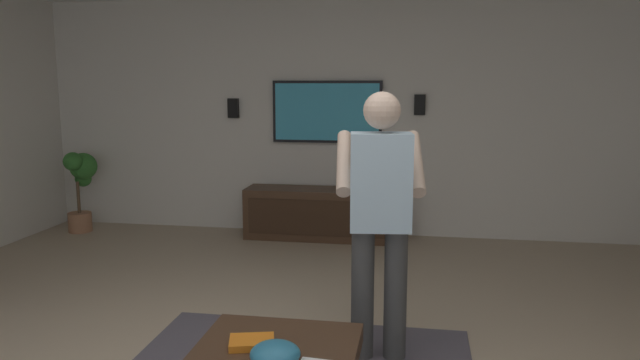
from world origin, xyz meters
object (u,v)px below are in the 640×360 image
Objects in this scene: media_console at (323,214)px; person_standing at (380,210)px; bowl at (275,354)px; book at (252,342)px; wall_speaker_left at (420,105)px; wall_speaker_right at (233,108)px; vase_round at (361,180)px; tv at (327,112)px; potted_plant_tall at (81,181)px.

person_standing is at bearing 16.07° from media_console.
media_console is 7.22× the size of bowl.
book is 4.05m from wall_speaker_left.
wall_speaker_left reaches higher than wall_speaker_right.
person_standing is 7.45× the size of vase_round.
bowl is at bearing 150.90° from person_standing.
bowl is at bearing 5.89° from media_console.
bowl is at bearing 179.63° from vase_round.
tv is 5.15× the size of bowl.
book is at bearing -138.84° from potted_plant_tall.
tv is (0.24, 0.00, 1.10)m from media_console.
media_console reaches higher than bowl.
tv reaches higher than wall_speaker_right.
book is at bearing 3.36° from tv.
tv reaches higher than bowl.
bowl is 1.07× the size of vase_round.
person_standing reaches higher than vase_round.
wall_speaker_left is 2.09m from wall_speaker_right.
person_standing is at bearing -22.40° from bowl.
wall_speaker_right reaches higher than book.
media_console is at bearing 78.93° from book.
person_standing reaches higher than potted_plant_tall.
tv is 5.52× the size of book.
bowl is (-0.99, 0.41, -0.48)m from person_standing.
person_standing reaches higher than book.
potted_plant_tall is 4.23× the size of book.
media_console is at bearing 5.89° from bowl.
tv is 1.30× the size of potted_plant_tall.
wall_speaker_left is at bearing 104.12° from media_console.
bowl reaches higher than book.
potted_plant_tall is at bearing -86.95° from media_console.
wall_speaker_left reaches higher than vase_round.
vase_round is at bearing 59.33° from tv.
tv is 4.12m from bowl.
potted_plant_tall is at bearing 116.51° from book.
media_console is 7.73× the size of book.
wall_speaker_right is (3.02, 1.87, 0.47)m from person_standing.
media_console is 3.78m from bowl.
person_standing is (-2.76, -0.80, 0.66)m from media_console.
wall_speaker_left is (0.01, -1.01, 0.08)m from tv.
book is 4.16m from wall_speaker_right.
potted_plant_tall is 1.93m from wall_speaker_right.
potted_plant_tall is 3.19m from vase_round.
vase_round is 1.00× the size of wall_speaker_left.
wall_speaker_right reaches higher than potted_plant_tall.
tv is 5.52× the size of vase_round.
person_standing reaches higher than bowl.
tv is at bearing 90.75° from wall_speaker_left.
person_standing is 2.80m from vase_round.
vase_round reaches higher than book.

